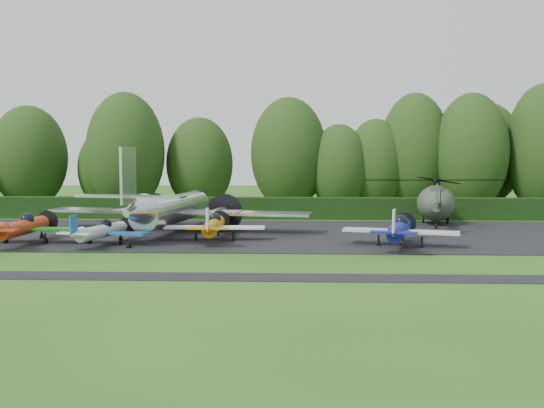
{
  "coord_description": "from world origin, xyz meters",
  "views": [
    {
      "loc": [
        6.61,
        -35.28,
        6.08
      ],
      "look_at": [
        4.95,
        7.63,
        2.5
      ],
      "focal_mm": 40.0,
      "sensor_mm": 36.0,
      "label": 1
    }
  ],
  "objects_px": {
    "light_plane_white": "(102,231)",
    "light_plane_blue": "(400,229)",
    "light_plane_red": "(23,227)",
    "transport_plane": "(172,209)",
    "helicopter": "(436,200)",
    "light_plane_orange": "(214,226)"
  },
  "relations": [
    {
      "from": "light_plane_white",
      "to": "light_plane_blue",
      "type": "distance_m",
      "value": 19.5
    },
    {
      "from": "light_plane_red",
      "to": "light_plane_blue",
      "type": "bearing_deg",
      "value": -2.32
    },
    {
      "from": "light_plane_blue",
      "to": "light_plane_red",
      "type": "bearing_deg",
      "value": 164.21
    },
    {
      "from": "transport_plane",
      "to": "light_plane_white",
      "type": "height_order",
      "value": "transport_plane"
    },
    {
      "from": "transport_plane",
      "to": "helicopter",
      "type": "bearing_deg",
      "value": 7.84
    },
    {
      "from": "helicopter",
      "to": "light_plane_white",
      "type": "bearing_deg",
      "value": -164.95
    },
    {
      "from": "light_plane_orange",
      "to": "helicopter",
      "type": "distance_m",
      "value": 20.71
    },
    {
      "from": "helicopter",
      "to": "light_plane_blue",
      "type": "bearing_deg",
      "value": -124.69
    },
    {
      "from": "transport_plane",
      "to": "light_plane_orange",
      "type": "xyz_separation_m",
      "value": [
        3.76,
        -4.25,
        -0.76
      ]
    },
    {
      "from": "light_plane_red",
      "to": "light_plane_orange",
      "type": "relative_size",
      "value": 1.07
    },
    {
      "from": "light_plane_orange",
      "to": "helicopter",
      "type": "xyz_separation_m",
      "value": [
        17.65,
        10.79,
        1.0
      ]
    },
    {
      "from": "transport_plane",
      "to": "light_plane_orange",
      "type": "height_order",
      "value": "transport_plane"
    },
    {
      "from": "light_plane_orange",
      "to": "light_plane_blue",
      "type": "xyz_separation_m",
      "value": [
        12.35,
        -2.2,
        0.08
      ]
    },
    {
      "from": "light_plane_red",
      "to": "helicopter",
      "type": "relative_size",
      "value": 0.55
    },
    {
      "from": "transport_plane",
      "to": "light_plane_orange",
      "type": "distance_m",
      "value": 5.72
    },
    {
      "from": "light_plane_white",
      "to": "light_plane_blue",
      "type": "xyz_separation_m",
      "value": [
        19.5,
        -0.06,
        0.21
      ]
    },
    {
      "from": "light_plane_white",
      "to": "helicopter",
      "type": "relative_size",
      "value": 0.45
    },
    {
      "from": "light_plane_blue",
      "to": "helicopter",
      "type": "height_order",
      "value": "helicopter"
    },
    {
      "from": "light_plane_white",
      "to": "helicopter",
      "type": "bearing_deg",
      "value": 12.33
    },
    {
      "from": "transport_plane",
      "to": "light_plane_red",
      "type": "distance_m",
      "value": 10.76
    },
    {
      "from": "transport_plane",
      "to": "light_plane_white",
      "type": "relative_size",
      "value": 3.24
    },
    {
      "from": "light_plane_white",
      "to": "light_plane_orange",
      "type": "bearing_deg",
      "value": 1.48
    }
  ]
}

